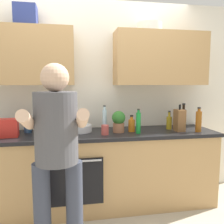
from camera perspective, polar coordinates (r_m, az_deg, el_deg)
ground_plane at (r=3.04m, az=-3.58°, el=-21.90°), size 12.00×12.00×0.00m
back_wall_unit at (r=2.94m, az=-4.44°, el=7.52°), size 4.00×0.38×2.50m
counter at (r=2.85m, az=-3.66°, el=-13.92°), size 2.84×0.67×0.90m
person_standing at (r=1.92m, az=-13.38°, el=-8.54°), size 0.49×0.45×1.62m
bottle_soda at (r=2.67m, az=6.48°, el=-2.56°), size 0.05×0.05×0.28m
bottle_syrup at (r=2.92m, az=20.45°, el=-2.09°), size 0.07×0.07×0.29m
bottle_oil at (r=2.99m, az=13.81°, el=-2.45°), size 0.07×0.07×0.23m
bottle_juice at (r=2.77m, az=4.81°, el=-3.19°), size 0.08×0.08×0.20m
bottle_soy at (r=3.12m, az=17.07°, el=-1.30°), size 0.06×0.06×0.32m
bottle_water at (r=2.74m, az=-1.84°, el=-1.99°), size 0.05×0.05×0.31m
cup_ceramic at (r=2.60m, az=-1.74°, el=-4.40°), size 0.08×0.08×0.11m
cup_stoneware at (r=2.97m, az=-23.74°, el=-3.68°), size 0.09×0.09×0.10m
cup_tea at (r=2.89m, az=-19.88°, el=-3.71°), size 0.09×0.09×0.10m
mixing_bowl at (r=2.79m, az=-8.03°, el=-3.98°), size 0.30×0.30×0.08m
knife_block at (r=2.90m, az=16.19°, el=-1.96°), size 0.10×0.14×0.32m
potted_herb at (r=2.72m, az=1.64°, el=-2.20°), size 0.16×0.16×0.25m
grocery_bag_crisps at (r=2.72m, az=-23.97°, el=-3.57°), size 0.20×0.17×0.19m
grocery_bag_rice at (r=2.71m, az=-15.82°, el=-3.06°), size 0.18×0.19×0.21m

